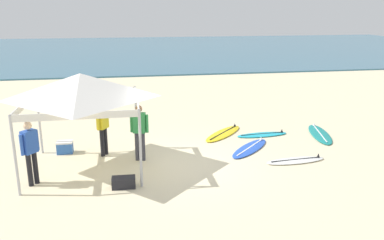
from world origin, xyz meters
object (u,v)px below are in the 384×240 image
(person_green, at_px, (139,129))
(surfboard_teal, at_px, (320,134))
(person_blue, at_px, (30,149))
(surfboard_cyan, at_px, (262,135))
(gear_bag_near_tent, at_px, (124,182))
(person_yellow, at_px, (103,125))
(cooler_box, at_px, (65,147))
(surfboard_blue, at_px, (250,148))
(canopy_tent, at_px, (81,87))
(surfboard_white, at_px, (296,160))
(surfboard_yellow, at_px, (223,133))

(person_green, bearing_deg, surfboard_teal, 11.76)
(person_blue, bearing_deg, person_green, 23.81)
(surfboard_cyan, relative_size, gear_bag_near_tent, 3.21)
(person_yellow, distance_m, cooler_box, 1.53)
(surfboard_blue, relative_size, surfboard_teal, 0.82)
(canopy_tent, distance_m, gear_bag_near_tent, 2.89)
(cooler_box, bearing_deg, surfboard_white, -15.73)
(surfboard_blue, bearing_deg, surfboard_white, -51.37)
(surfboard_blue, xyz_separation_m, person_yellow, (-4.66, 0.27, 0.95))
(gear_bag_near_tent, bearing_deg, cooler_box, 122.44)
(surfboard_teal, xyz_separation_m, surfboard_yellow, (-3.44, 0.68, 0.00))
(surfboard_teal, xyz_separation_m, person_green, (-6.54, -1.36, 0.95))
(gear_bag_near_tent, bearing_deg, person_yellow, 103.22)
(person_green, xyz_separation_m, person_yellow, (-1.09, 0.62, 0.00))
(surfboard_yellow, bearing_deg, surfboard_cyan, -15.71)
(surfboard_white, distance_m, person_green, 4.78)
(surfboard_blue, xyz_separation_m, person_blue, (-6.40, -1.60, 0.95))
(surfboard_yellow, relative_size, person_blue, 1.23)
(person_yellow, relative_size, cooler_box, 3.42)
(surfboard_blue, relative_size, gear_bag_near_tent, 3.33)
(surfboard_yellow, xyz_separation_m, surfboard_white, (1.49, -2.96, 0.00))
(surfboard_yellow, bearing_deg, canopy_tent, -152.94)
(surfboard_white, relative_size, cooler_box, 3.80)
(surfboard_cyan, bearing_deg, person_yellow, -169.42)
(surfboard_cyan, height_order, surfboard_teal, same)
(surfboard_blue, height_order, cooler_box, cooler_box)
(surfboard_cyan, bearing_deg, cooler_box, -174.71)
(person_yellow, bearing_deg, person_blue, -132.90)
(person_blue, distance_m, gear_bag_near_tent, 2.53)
(gear_bag_near_tent, bearing_deg, surfboard_cyan, 35.04)
(person_blue, relative_size, cooler_box, 3.42)
(surfboard_teal, xyz_separation_m, person_yellow, (-7.63, -0.74, 0.95))
(canopy_tent, relative_size, person_yellow, 1.82)
(person_blue, bearing_deg, cooler_box, 77.76)
(canopy_tent, height_order, person_blue, canopy_tent)
(surfboard_teal, distance_m, gear_bag_near_tent, 7.75)
(surfboard_cyan, bearing_deg, gear_bag_near_tent, -144.96)
(surfboard_cyan, xyz_separation_m, person_blue, (-7.29, -2.90, 0.95))
(surfboard_white, height_order, gear_bag_near_tent, gear_bag_near_tent)
(person_green, height_order, gear_bag_near_tent, person_green)
(surfboard_white, relative_size, person_blue, 1.11)
(person_yellow, bearing_deg, cooler_box, 161.84)
(surfboard_blue, distance_m, surfboard_teal, 3.14)
(person_green, relative_size, person_yellow, 1.00)
(person_blue, bearing_deg, surfboard_teal, 15.56)
(gear_bag_near_tent, bearing_deg, surfboard_teal, 24.35)
(cooler_box, bearing_deg, gear_bag_near_tent, -57.56)
(person_green, bearing_deg, surfboard_white, -11.38)
(canopy_tent, height_order, surfboard_blue, canopy_tent)
(surfboard_cyan, distance_m, surfboard_white, 2.58)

